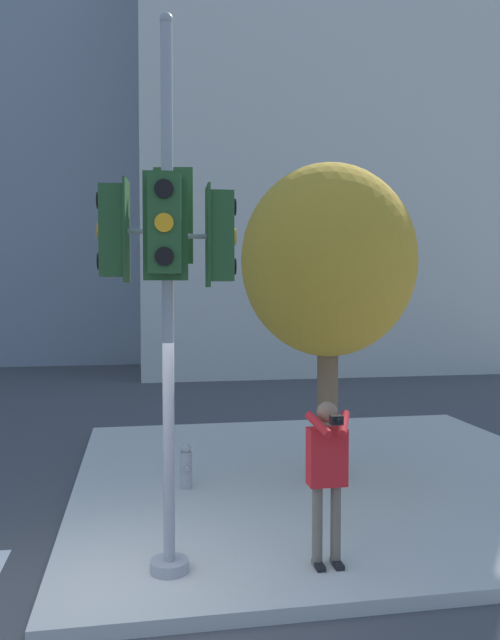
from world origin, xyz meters
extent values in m
plane|color=#424244|center=(0.00, 0.00, 0.00)|extent=(160.00, 160.00, 0.00)
cube|color=#BCB7AD|center=(3.50, 3.50, 0.07)|extent=(8.00, 8.00, 0.15)
cylinder|color=#939399|center=(0.75, 0.43, 0.21)|extent=(0.40, 0.40, 0.12)
cylinder|color=#939399|center=(0.75, 0.43, 2.96)|extent=(0.12, 0.12, 5.39)
sphere|color=#939399|center=(0.75, 0.43, 5.69)|extent=(0.13, 0.13, 0.13)
cylinder|color=#939399|center=(0.80, 0.67, 3.82)|extent=(0.12, 0.36, 0.05)
cube|color=#234C23|center=(0.86, 0.96, 3.82)|extent=(0.34, 0.29, 0.90)
cube|color=#234C23|center=(0.83, 0.83, 3.82)|extent=(0.42, 0.11, 1.02)
cylinder|color=black|center=(0.89, 1.09, 4.12)|extent=(0.17, 0.06, 0.17)
cylinder|color=orange|center=(0.89, 1.09, 3.82)|extent=(0.17, 0.06, 0.17)
cylinder|color=black|center=(0.89, 1.09, 3.52)|extent=(0.17, 0.06, 0.17)
cylinder|color=#939399|center=(0.73, 0.20, 3.63)|extent=(0.08, 0.36, 0.05)
cube|color=#234C23|center=(0.71, -0.10, 3.63)|extent=(0.32, 0.27, 0.90)
cube|color=#234C23|center=(0.72, 0.03, 3.63)|extent=(0.42, 0.06, 1.02)
cylinder|color=black|center=(0.69, -0.24, 3.93)|extent=(0.17, 0.04, 0.17)
cylinder|color=orange|center=(0.69, -0.24, 3.63)|extent=(0.17, 0.04, 0.17)
cylinder|color=black|center=(0.69, -0.24, 3.33)|extent=(0.17, 0.04, 0.17)
cylinder|color=#939399|center=(0.52, 0.46, 3.61)|extent=(0.36, 0.09, 0.05)
cube|color=#234C23|center=(0.22, 0.49, 3.61)|extent=(0.27, 0.32, 0.90)
cube|color=#234C23|center=(0.35, 0.47, 3.61)|extent=(0.07, 0.42, 1.02)
cylinder|color=black|center=(0.09, 0.50, 3.91)|extent=(0.05, 0.17, 0.17)
cylinder|color=orange|center=(0.09, 0.50, 3.61)|extent=(0.05, 0.17, 0.17)
cylinder|color=black|center=(0.09, 0.50, 3.31)|extent=(0.05, 0.17, 0.17)
cylinder|color=#939399|center=(0.99, 0.43, 3.57)|extent=(0.36, 0.06, 0.05)
cube|color=#234C23|center=(1.29, 0.42, 3.57)|extent=(0.25, 0.31, 0.90)
cube|color=#234C23|center=(1.16, 0.42, 3.57)|extent=(0.04, 0.42, 1.02)
cylinder|color=black|center=(1.43, 0.41, 3.87)|extent=(0.04, 0.17, 0.17)
cylinder|color=orange|center=(1.43, 0.41, 3.57)|extent=(0.04, 0.17, 0.17)
cylinder|color=black|center=(1.43, 0.41, 3.27)|extent=(0.04, 0.17, 0.17)
cube|color=black|center=(2.29, 0.25, 0.17)|extent=(0.09, 0.24, 0.05)
cube|color=black|center=(2.49, 0.25, 0.17)|extent=(0.09, 0.24, 0.05)
cylinder|color=#6B6051|center=(2.29, 0.31, 0.57)|extent=(0.11, 0.11, 0.85)
cylinder|color=#6B6051|center=(2.49, 0.31, 0.57)|extent=(0.11, 0.11, 0.85)
cube|color=red|center=(2.39, 0.31, 1.29)|extent=(0.40, 0.22, 0.60)
sphere|color=#8C664C|center=(2.39, 0.31, 1.76)|extent=(0.22, 0.22, 0.22)
cube|color=black|center=(2.39, 0.00, 1.74)|extent=(0.12, 0.10, 0.09)
cylinder|color=black|center=(2.39, -0.07, 1.74)|extent=(0.06, 0.08, 0.06)
cylinder|color=red|center=(2.25, 0.17, 1.67)|extent=(0.23, 0.35, 0.23)
cylinder|color=red|center=(2.52, 0.17, 1.67)|extent=(0.23, 0.35, 0.23)
cylinder|color=brown|center=(3.30, 3.25, 1.35)|extent=(0.32, 0.32, 2.41)
ellipsoid|color=#BC8E28|center=(3.30, 3.25, 3.49)|extent=(2.65, 2.65, 2.92)
cylinder|color=#99999E|center=(1.12, 3.13, 0.41)|extent=(0.17, 0.17, 0.53)
sphere|color=#99999E|center=(1.12, 3.13, 0.73)|extent=(0.16, 0.16, 0.16)
cylinder|color=#99999E|center=(1.12, 3.01, 0.47)|extent=(0.08, 0.06, 0.08)
cube|color=gray|center=(-5.48, 24.54, 9.81)|extent=(16.55, 8.66, 19.62)
cube|color=beige|center=(7.99, 21.77, 8.40)|extent=(14.94, 13.93, 16.81)
camera|label=1|loc=(0.47, -5.87, 3.01)|focal=35.00mm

